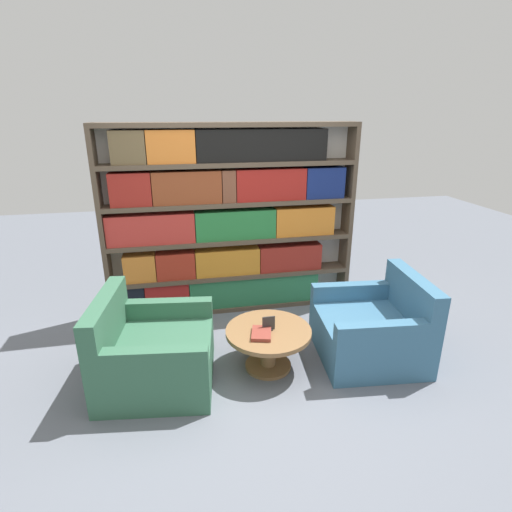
{
  "coord_description": "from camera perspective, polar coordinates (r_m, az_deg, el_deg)",
  "views": [
    {
      "loc": [
        -0.61,
        -3.0,
        2.25
      ],
      "look_at": [
        0.13,
        0.66,
        0.91
      ],
      "focal_mm": 28.0,
      "sensor_mm": 36.0,
      "label": 1
    }
  ],
  "objects": [
    {
      "name": "stray_book",
      "position": [
        3.59,
        0.77,
        -11.01
      ],
      "size": [
        0.22,
        0.27,
        0.03
      ],
      "color": "brown",
      "rests_on": "coffee_table"
    },
    {
      "name": "table_sign",
      "position": [
        3.65,
        1.81,
        -9.72
      ],
      "size": [
        0.11,
        0.06,
        0.13
      ],
      "color": "black",
      "rests_on": "coffee_table"
    },
    {
      "name": "armchair_left",
      "position": [
        3.68,
        -14.57,
        -13.35
      ],
      "size": [
        1.05,
        1.06,
        0.82
      ],
      "rotation": [
        0.0,
        0.0,
        1.44
      ],
      "color": "#336047",
      "rests_on": "ground_plane"
    },
    {
      "name": "armchair_right",
      "position": [
        4.07,
        16.35,
        -10.07
      ],
      "size": [
        1.02,
        1.03,
        0.82
      ],
      "rotation": [
        0.0,
        0.0,
        -1.67
      ],
      "color": "#386684",
      "rests_on": "ground_plane"
    },
    {
      "name": "bookshelf",
      "position": [
        4.58,
        -4.03,
        4.85
      ],
      "size": [
        2.84,
        0.3,
        2.16
      ],
      "color": "silver",
      "rests_on": "ground_plane"
    },
    {
      "name": "coffee_table",
      "position": [
        3.74,
        1.78,
        -11.93
      ],
      "size": [
        0.78,
        0.78,
        0.4
      ],
      "color": "brown",
      "rests_on": "ground_plane"
    },
    {
      "name": "ground_plane",
      "position": [
        3.8,
        0.0,
        -16.51
      ],
      "size": [
        14.0,
        14.0,
        0.0
      ],
      "primitive_type": "plane",
      "color": "slate"
    }
  ]
}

